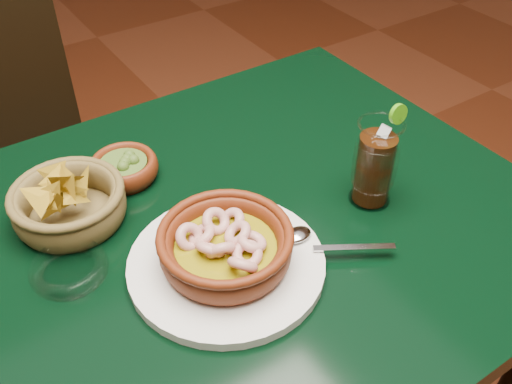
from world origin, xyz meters
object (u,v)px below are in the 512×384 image
shrimp_plate (226,251)px  cola_drink (375,164)px  dining_table (176,292)px  chip_basket (68,203)px  dining_chair (11,163)px

shrimp_plate → cola_drink: size_ratio=2.15×
dining_table → chip_basket: size_ratio=5.78×
dining_table → chip_basket: bearing=123.9°
shrimp_plate → chip_basket: chip_basket is taller
dining_chair → shrimp_plate: dining_chair is taller
dining_table → cola_drink: 0.37m
chip_basket → cola_drink: (0.42, -0.22, 0.04)m
shrimp_plate → cola_drink: 0.28m
shrimp_plate → cola_drink: cola_drink is taller
dining_chair → chip_basket: dining_chair is taller
chip_basket → cola_drink: bearing=-27.8°
dining_chair → cola_drink: (0.43, -0.79, 0.32)m
dining_chair → chip_basket: bearing=-89.1°
cola_drink → shrimp_plate: bearing=179.9°
shrimp_plate → chip_basket: size_ratio=1.73×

